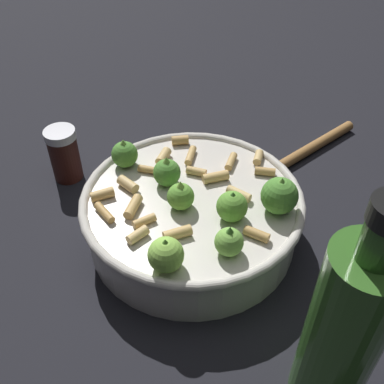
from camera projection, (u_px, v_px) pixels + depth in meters
name	position (u px, v px, depth m)	size (l,w,h in m)	color
ground_plane	(192.00, 234.00, 0.59)	(2.40, 2.40, 0.00)	black
cooking_pan	(193.00, 213.00, 0.56)	(0.27, 0.27, 0.11)	beige
pepper_shaker	(64.00, 154.00, 0.64)	(0.04, 0.04, 0.08)	#33140F
olive_oil_bottle	(345.00, 330.00, 0.37)	(0.06, 0.06, 0.24)	#336023
wooden_spoon	(299.00, 155.00, 0.70)	(0.23, 0.06, 0.02)	olive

